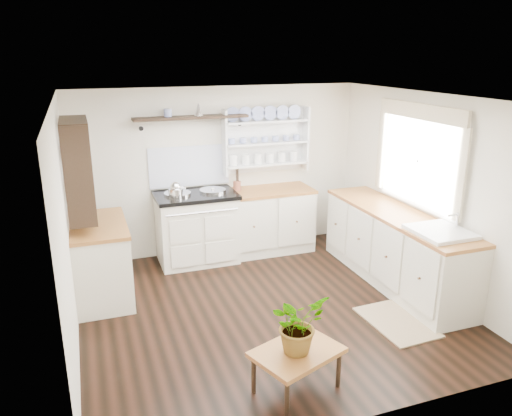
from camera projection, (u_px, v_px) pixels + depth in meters
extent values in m
cube|color=black|center=(267.00, 308.00, 5.57)|extent=(4.00, 3.80, 0.01)
cube|color=beige|center=(220.00, 171.00, 6.94)|extent=(4.00, 0.02, 2.30)
cube|color=beige|center=(427.00, 192.00, 5.87)|extent=(0.02, 3.80, 2.30)
cube|color=beige|center=(66.00, 232.00, 4.59)|extent=(0.02, 3.80, 2.30)
cube|color=white|center=(269.00, 98.00, 4.88)|extent=(4.00, 3.80, 0.01)
cube|color=white|center=(419.00, 161.00, 5.89)|extent=(0.04, 1.40, 1.00)
cube|color=white|center=(417.00, 161.00, 5.88)|extent=(0.02, 1.50, 1.10)
cube|color=beige|center=(421.00, 112.00, 5.70)|extent=(0.04, 1.55, 0.18)
cube|color=silver|center=(197.00, 229.00, 6.71)|extent=(1.03, 0.67, 0.90)
cube|color=black|center=(195.00, 195.00, 6.57)|extent=(1.07, 0.71, 0.05)
cylinder|color=silver|center=(178.00, 194.00, 6.48)|extent=(0.35, 0.35, 0.03)
cylinder|color=silver|center=(213.00, 190.00, 6.63)|extent=(0.35, 0.35, 0.03)
cylinder|color=silver|center=(203.00, 212.00, 6.27)|extent=(0.92, 0.02, 0.02)
cube|color=beige|center=(267.00, 221.00, 7.07)|extent=(1.25, 0.60, 0.88)
cube|color=brown|center=(267.00, 191.00, 6.94)|extent=(1.27, 0.63, 0.04)
cube|color=beige|center=(395.00, 249.00, 6.08)|extent=(0.60, 2.40, 0.88)
cube|color=brown|center=(398.00, 214.00, 5.94)|extent=(0.62, 2.43, 0.04)
cube|color=white|center=(439.00, 242.00, 5.29)|extent=(0.55, 0.60, 0.28)
cylinder|color=silver|center=(457.00, 222.00, 5.30)|extent=(0.02, 0.02, 0.22)
cube|color=beige|center=(101.00, 261.00, 5.71)|extent=(0.60, 1.10, 0.88)
cube|color=brown|center=(98.00, 225.00, 5.57)|extent=(0.62, 1.13, 0.04)
cube|color=white|center=(264.00, 140.00, 7.01)|extent=(1.20, 0.03, 0.90)
cube|color=white|center=(266.00, 141.00, 6.92)|extent=(1.20, 0.22, 0.02)
cylinder|color=navy|center=(266.00, 121.00, 6.85)|extent=(0.20, 0.02, 0.20)
cube|color=black|center=(191.00, 117.00, 6.46)|extent=(1.50, 0.24, 0.04)
cone|color=black|center=(140.00, 128.00, 6.35)|extent=(0.06, 0.20, 0.06)
cone|color=black|center=(237.00, 123.00, 6.76)|extent=(0.06, 0.20, 0.06)
cube|color=black|center=(78.00, 168.00, 5.33)|extent=(0.28, 0.80, 1.05)
cylinder|color=brown|center=(237.00, 186.00, 6.85)|extent=(0.11, 0.11, 0.12)
cube|color=brown|center=(297.00, 352.00, 4.12)|extent=(0.83, 0.72, 0.04)
cylinder|color=black|center=(287.00, 400.00, 3.85)|extent=(0.04, 0.04, 0.34)
cylinder|color=black|center=(254.00, 375.00, 4.14)|extent=(0.04, 0.04, 0.34)
cylinder|color=black|center=(339.00, 369.00, 4.22)|extent=(0.04, 0.04, 0.34)
cylinder|color=black|center=(305.00, 348.00, 4.51)|extent=(0.04, 0.04, 0.34)
imported|color=#3F7233|center=(298.00, 324.00, 4.04)|extent=(0.56, 0.52, 0.50)
cube|color=#8E7652|center=(396.00, 322.00, 5.26)|extent=(0.59, 0.87, 0.02)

